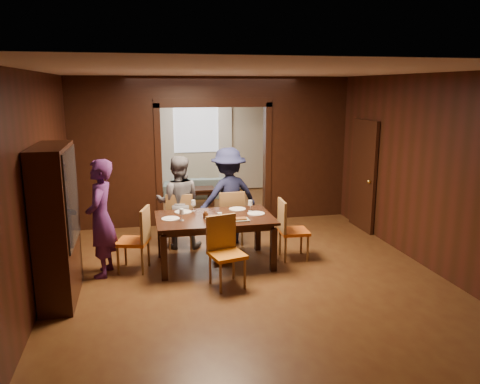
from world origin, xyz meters
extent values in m
plane|color=#532C17|center=(0.00, 0.00, 0.00)|extent=(9.00, 9.00, 0.00)
cube|color=silver|center=(0.00, 0.00, 2.90)|extent=(5.50, 9.00, 0.02)
cube|color=black|center=(0.00, 4.50, 1.45)|extent=(5.50, 0.02, 2.90)
cube|color=black|center=(-2.75, 0.00, 1.45)|extent=(0.02, 9.00, 2.90)
cube|color=black|center=(2.75, 0.00, 1.45)|extent=(0.02, 9.00, 2.90)
cube|color=black|center=(-1.93, 1.60, 1.20)|extent=(1.65, 0.15, 2.40)
cube|color=black|center=(1.93, 1.60, 1.20)|extent=(1.65, 0.15, 2.40)
cube|color=black|center=(0.00, 1.60, 2.65)|extent=(5.50, 0.15, 0.50)
cube|color=beige|center=(0.00, 4.47, 1.45)|extent=(5.40, 0.04, 2.85)
imported|color=#481D55|center=(-2.04, -0.81, 0.86)|extent=(0.51, 0.68, 1.71)
imported|color=slate|center=(-0.85, 0.18, 0.79)|extent=(0.86, 0.72, 1.58)
imported|color=#181B3C|center=(0.02, 0.21, 0.84)|extent=(1.21, 0.88, 1.69)
imported|color=#7D9DA4|center=(-0.03, 3.85, 0.25)|extent=(1.80, 0.85, 0.51)
imported|color=black|center=(-0.24, -0.63, 0.80)|extent=(0.34, 0.34, 0.08)
cube|color=black|center=(-0.38, -0.73, 0.38)|extent=(1.77, 1.10, 0.76)
cube|color=black|center=(-0.18, 3.01, 0.20)|extent=(0.80, 0.50, 0.40)
cube|color=black|center=(-2.53, -1.50, 1.00)|extent=(0.40, 1.20, 2.00)
cube|color=black|center=(2.70, 0.50, 1.05)|extent=(0.06, 0.90, 2.10)
cube|color=silver|center=(0.00, 4.44, 1.70)|extent=(1.20, 0.03, 1.30)
cube|color=white|center=(-0.75, 4.40, 1.25)|extent=(0.35, 0.06, 2.40)
cube|color=white|center=(0.75, 4.40, 1.25)|extent=(0.35, 0.06, 2.40)
cylinder|color=white|center=(-1.05, -0.72, 0.77)|extent=(0.27, 0.27, 0.01)
cylinder|color=silver|center=(-0.82, -0.37, 0.77)|extent=(0.27, 0.27, 0.01)
cylinder|color=white|center=(0.05, -0.38, 0.77)|extent=(0.27, 0.27, 0.01)
cylinder|color=white|center=(0.28, -0.71, 0.77)|extent=(0.27, 0.27, 0.01)
cylinder|color=white|center=(-0.40, -1.09, 0.77)|extent=(0.27, 0.27, 0.01)
cube|color=gray|center=(-0.39, -0.82, 0.78)|extent=(0.30, 0.20, 0.04)
cube|color=gray|center=(-0.06, -1.01, 0.78)|extent=(0.30, 0.20, 0.04)
cylinder|color=white|center=(-0.35, -1.03, 0.83)|extent=(0.07, 0.07, 0.14)
camera|label=1|loc=(-1.48, -7.54, 2.70)|focal=35.00mm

